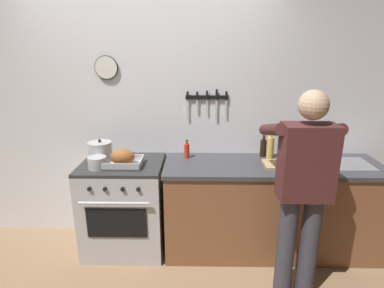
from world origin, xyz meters
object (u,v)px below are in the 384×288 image
object	(u,v)px
roasting_pan	(123,159)
bottle_vinegar	(294,148)
bottle_hot_sauce	(187,150)
bottle_olive_oil	(299,151)
bottle_cooking_oil	(270,147)
person_cook	(303,185)
bottle_wine_red	(284,148)
saucepan	(97,163)
bottle_soy_sauce	(263,147)
stove	(125,206)
cutting_board	(284,164)
stock_pot	(101,152)

from	to	relation	value
roasting_pan	bottle_vinegar	distance (m)	1.64
bottle_hot_sauce	bottle_vinegar	distance (m)	1.05
bottle_olive_oil	bottle_vinegar	size ratio (longest dim) A/B	1.07
bottle_olive_oil	bottle_cooking_oil	distance (m)	0.26
person_cook	bottle_wine_red	xyz separation A→B (m)	(0.02, 0.65, 0.08)
saucepan	roasting_pan	bearing A→B (deg)	17.44
saucepan	bottle_cooking_oil	size ratio (longest dim) A/B	0.61
person_cook	bottle_soy_sauce	xyz separation A→B (m)	(-0.14, 0.80, 0.04)
bottle_wine_red	bottle_olive_oil	world-z (taller)	bottle_wine_red
person_cook	stove	bearing A→B (deg)	73.73
bottle_cooking_oil	cutting_board	bearing A→B (deg)	-67.97
bottle_wine_red	bottle_cooking_oil	distance (m)	0.14
person_cook	bottle_cooking_oil	size ratio (longest dim) A/B	6.16
bottle_cooking_oil	saucepan	bearing A→B (deg)	-169.35
bottle_olive_oil	bottle_hot_sauce	bearing A→B (deg)	173.53
roasting_pan	bottle_cooking_oil	bearing A→B (deg)	9.58
stove	cutting_board	xyz separation A→B (m)	(1.50, -0.04, 0.46)
bottle_wine_red	bottle_vinegar	size ratio (longest dim) A/B	1.27
bottle_soy_sauce	bottle_vinegar	world-z (taller)	bottle_vinegar
cutting_board	bottle_olive_oil	bearing A→B (deg)	27.76
person_cook	bottle_wine_red	bearing A→B (deg)	3.14
bottle_cooking_oil	bottle_hot_sauce	distance (m)	0.81
stock_pot	bottle_hot_sauce	world-z (taller)	stock_pot
stove	bottle_vinegar	size ratio (longest dim) A/B	3.51
stock_pot	saucepan	bearing A→B (deg)	-82.83
saucepan	bottle_soy_sauce	bearing A→B (deg)	12.94
bottle_olive_oil	bottle_hot_sauce	size ratio (longest dim) A/B	1.47
bottle_cooking_oil	bottle_vinegar	xyz separation A→B (m)	(0.23, 0.00, -0.01)
person_cook	bottle_soy_sauce	world-z (taller)	person_cook
stove	saucepan	world-z (taller)	saucepan
stove	cutting_board	bearing A→B (deg)	-1.59
bottle_vinegar	cutting_board	bearing A→B (deg)	-126.46
roasting_pan	cutting_board	distance (m)	1.47
saucepan	bottle_wine_red	bearing A→B (deg)	6.88
roasting_pan	person_cook	bearing A→B (deg)	-19.27
stock_pot	bottle_vinegar	world-z (taller)	bottle_vinegar
bottle_soy_sauce	bottle_cooking_oil	xyz separation A→B (m)	(0.06, -0.05, 0.02)
person_cook	roasting_pan	size ratio (longest dim) A/B	4.72
bottle_wine_red	bottle_vinegar	world-z (taller)	bottle_wine_red
stove	bottle_vinegar	xyz separation A→B (m)	(1.65, 0.16, 0.56)
saucepan	bottle_soy_sauce	distance (m)	1.58
bottle_soy_sauce	bottle_vinegar	distance (m)	0.30
person_cook	bottle_vinegar	xyz separation A→B (m)	(0.15, 0.75, 0.05)
stock_pot	bottle_cooking_oil	bearing A→B (deg)	4.18
person_cook	bottle_soy_sauce	size ratio (longest dim) A/B	7.56
bottle_olive_oil	person_cook	bearing A→B (deg)	-103.78
cutting_board	bottle_soy_sauce	size ratio (longest dim) A/B	1.64
person_cook	cutting_board	bearing A→B (deg)	4.82
stove	bottle_wine_red	xyz separation A→B (m)	(1.52, 0.07, 0.59)
stock_pot	bottle_olive_oil	world-z (taller)	bottle_olive_oil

